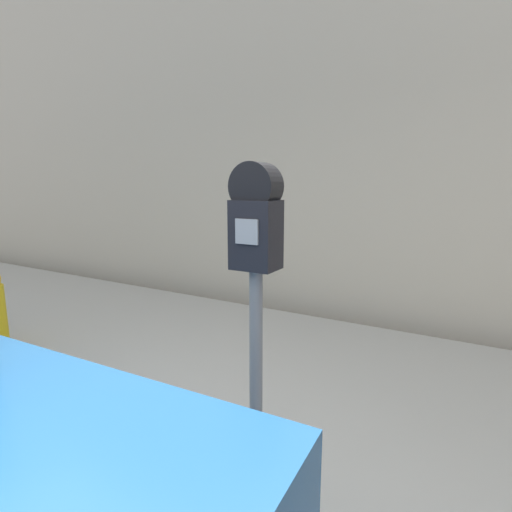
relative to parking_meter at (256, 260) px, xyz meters
The scene contains 3 objects.
sidewalk 1.73m from the parking_meter, 112.55° to the left, with size 24.00×2.80×0.13m.
building_facade 3.51m from the parking_meter, 99.16° to the left, with size 24.00×0.30×6.14m.
parking_meter is the anchor object (origin of this frame).
Camera 1 is at (1.28, -0.38, 1.58)m, focal length 28.00 mm.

